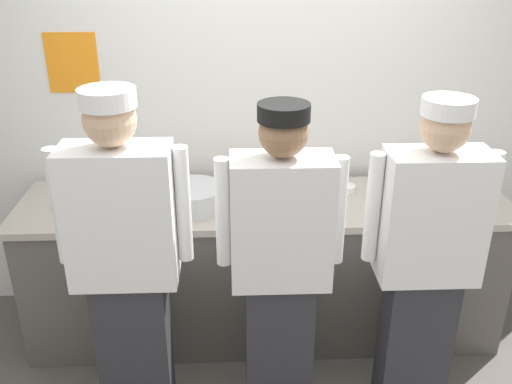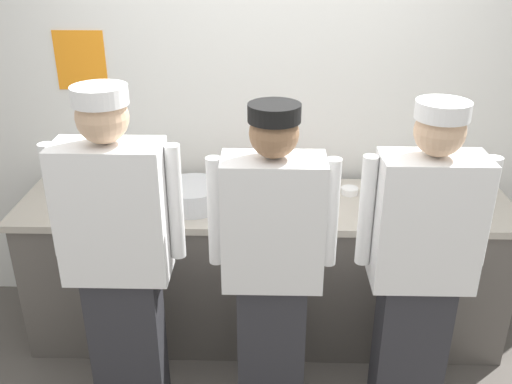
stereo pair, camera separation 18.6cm
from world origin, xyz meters
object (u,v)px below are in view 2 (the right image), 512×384
object	(u,v)px
squeeze_bottle_secondary	(272,172)
deli_cup	(265,200)
chef_far_right	(421,264)
sheet_tray	(105,196)
chef_near_left	(119,255)
chef_center	(272,264)
ramekin_yellow_sauce	(300,211)
squeeze_bottle_spare	(421,206)
plate_stack_rear	(319,188)
squeeze_bottle_primary	(287,188)
mixing_bowl_steel	(192,195)
ramekin_green_sauce	(465,209)
plate_stack_front	(428,187)
ramekin_red_sauce	(350,190)
ramekin_orange_sauce	(241,198)

from	to	relation	value
squeeze_bottle_secondary	deli_cup	size ratio (longest dim) A/B	1.76
chef_far_right	sheet_tray	bearing A→B (deg)	158.21
chef_near_left	chef_center	distance (m)	0.72
ramekin_yellow_sauce	squeeze_bottle_spare	bearing A→B (deg)	-4.72
plate_stack_rear	chef_far_right	bearing A→B (deg)	-62.17
chef_far_right	sheet_tray	xyz separation A→B (m)	(-1.66, 0.66, 0.02)
chef_center	ramekin_yellow_sauce	xyz separation A→B (m)	(0.15, 0.48, 0.04)
squeeze_bottle_primary	ramekin_yellow_sauce	bearing A→B (deg)	-65.24
mixing_bowl_steel	deli_cup	distance (m)	0.41
plate_stack_rear	sheet_tray	world-z (taller)	plate_stack_rear
squeeze_bottle_secondary	ramekin_green_sauce	world-z (taller)	squeeze_bottle_secondary
squeeze_bottle_secondary	deli_cup	distance (m)	0.31
plate_stack_front	squeeze_bottle_secondary	size ratio (longest dim) A/B	1.25
chef_near_left	ramekin_green_sauce	world-z (taller)	chef_near_left
ramekin_red_sauce	ramekin_yellow_sauce	size ratio (longest dim) A/B	1.26
sheet_tray	squeeze_bottle_secondary	world-z (taller)	squeeze_bottle_secondary
mixing_bowl_steel	sheet_tray	size ratio (longest dim) A/B	0.76
squeeze_bottle_spare	ramekin_green_sauce	bearing A→B (deg)	21.08
chef_near_left	squeeze_bottle_primary	xyz separation A→B (m)	(0.80, 0.65, 0.06)
chef_near_left	ramekin_yellow_sauce	bearing A→B (deg)	29.47
squeeze_bottle_primary	squeeze_bottle_spare	size ratio (longest dim) A/B	1.03
plate_stack_front	chef_far_right	bearing A→B (deg)	-106.02
chef_near_left	plate_stack_rear	bearing A→B (deg)	38.85
plate_stack_rear	plate_stack_front	bearing A→B (deg)	-1.02
plate_stack_rear	squeeze_bottle_spare	size ratio (longest dim) A/B	1.05
chef_near_left	sheet_tray	size ratio (longest dim) A/B	3.75
squeeze_bottle_spare	ramekin_orange_sauce	world-z (taller)	squeeze_bottle_spare
chef_center	squeeze_bottle_primary	xyz separation A→B (m)	(0.08, 0.64, 0.10)
chef_far_right	squeeze_bottle_primary	bearing A→B (deg)	133.91
chef_far_right	squeeze_bottle_primary	world-z (taller)	chef_far_right
ramekin_red_sauce	mixing_bowl_steel	bearing A→B (deg)	-168.56
mixing_bowl_steel	ramekin_orange_sauce	bearing A→B (deg)	11.96
squeeze_bottle_spare	ramekin_orange_sauce	bearing A→B (deg)	167.59
ramekin_yellow_sauce	squeeze_bottle_secondary	bearing A→B (deg)	111.75
chef_near_left	plate_stack_rear	xyz separation A→B (m)	(1.00, 0.80, -0.01)
squeeze_bottle_spare	plate_stack_rear	bearing A→B (deg)	144.53
mixing_bowl_steel	squeeze_bottle_primary	world-z (taller)	squeeze_bottle_primary
chef_center	ramekin_green_sauce	distance (m)	1.18
plate_stack_front	ramekin_orange_sauce	xyz separation A→B (m)	(-1.09, -0.14, -0.02)
ramekin_orange_sauce	deli_cup	size ratio (longest dim) A/B	0.76
ramekin_green_sauce	chef_center	bearing A→B (deg)	-153.30
plate_stack_front	ramekin_red_sauce	size ratio (longest dim) A/B	2.32
ramekin_green_sauce	ramekin_orange_sauce	size ratio (longest dim) A/B	1.23
sheet_tray	ramekin_yellow_sauce	bearing A→B (deg)	-9.35
chef_center	ramekin_red_sauce	distance (m)	0.89
ramekin_yellow_sauce	sheet_tray	bearing A→B (deg)	170.65
squeeze_bottle_secondary	ramekin_green_sauce	bearing A→B (deg)	-17.32
chef_near_left	squeeze_bottle_secondary	world-z (taller)	chef_near_left
plate_stack_front	ramekin_green_sauce	size ratio (longest dim) A/B	2.36
plate_stack_front	ramekin_red_sauce	world-z (taller)	plate_stack_front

